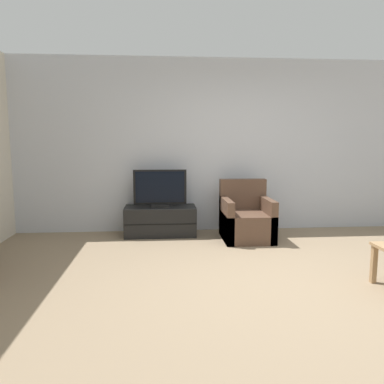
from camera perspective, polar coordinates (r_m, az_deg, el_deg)
ground_plane at (r=3.98m, az=12.86°, el=-13.48°), size 24.00×24.00×0.00m
wall_back at (r=6.03m, az=6.43°, el=7.00°), size 12.00×0.06×2.70m
tv_stand at (r=5.74m, az=-4.84°, el=-4.40°), size 1.07×0.50×0.44m
tv at (r=5.65m, az=-4.89°, el=0.38°), size 0.80×0.18×0.56m
armchair at (r=5.54m, az=8.25°, el=-4.24°), size 0.70×0.76×0.86m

